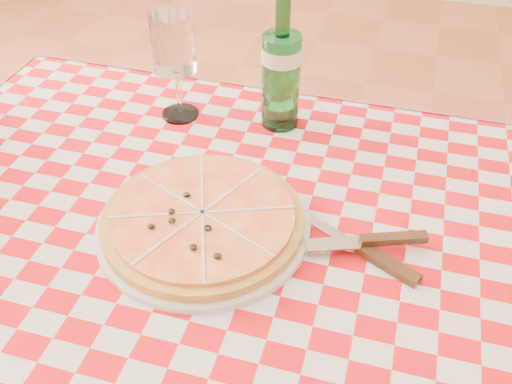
# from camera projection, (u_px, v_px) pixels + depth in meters

# --- Properties ---
(dining_table) EXTENTS (1.20, 0.80, 0.75)m
(dining_table) POSITION_uv_depth(u_px,v_px,m) (258.00, 294.00, 0.90)
(dining_table) COLOR brown
(dining_table) RESTS_ON ground
(tablecloth) EXTENTS (1.30, 0.90, 0.01)m
(tablecloth) POSITION_uv_depth(u_px,v_px,m) (258.00, 253.00, 0.84)
(tablecloth) COLOR #B60B13
(tablecloth) RESTS_ON dining_table
(pizza_plate) EXTENTS (0.43, 0.43, 0.04)m
(pizza_plate) POSITION_uv_depth(u_px,v_px,m) (203.00, 219.00, 0.86)
(pizza_plate) COLOR #B7853D
(pizza_plate) RESTS_ON tablecloth
(water_bottle) EXTENTS (0.08, 0.08, 0.26)m
(water_bottle) POSITION_uv_depth(u_px,v_px,m) (281.00, 61.00, 1.00)
(water_bottle) COLOR #1A6B2B
(water_bottle) RESTS_ON tablecloth
(wine_glass) EXTENTS (0.10, 0.10, 0.21)m
(wine_glass) POSITION_uv_depth(u_px,v_px,m) (176.00, 67.00, 1.04)
(wine_glass) COLOR white
(wine_glass) RESTS_ON tablecloth
(cutlery) EXTENTS (0.25, 0.21, 0.03)m
(cutlery) POSITION_uv_depth(u_px,v_px,m) (360.00, 243.00, 0.83)
(cutlery) COLOR silver
(cutlery) RESTS_ON tablecloth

